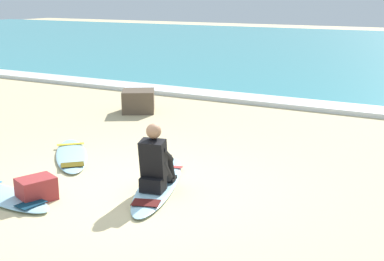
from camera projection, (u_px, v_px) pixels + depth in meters
name	position (u px, v px, depth m)	size (l,w,h in m)	color
ground_plane	(137.00, 190.00, 7.32)	(80.00, 80.00, 0.00)	beige
sea	(377.00, 51.00, 24.58)	(80.00, 28.00, 0.10)	teal
breaking_foam	(286.00, 103.00, 12.95)	(80.00, 0.90, 0.11)	white
surfboard_main	(159.00, 184.00, 7.46)	(1.32, 2.48, 0.08)	#9ED1E5
surfer_seated	(156.00, 163.00, 7.12)	(0.47, 0.75, 0.95)	black
surfboard_spare_near	(71.00, 155.00, 8.79)	(1.73, 1.80, 0.08)	#9ED1E5
surfboard_spare_far	(6.00, 196.00, 7.00)	(1.81, 0.78, 0.08)	#9ED1E5
shoreline_rock	(138.00, 101.00, 12.12)	(0.73, 0.74, 0.52)	brown
beach_bag	(36.00, 189.00, 6.93)	(0.36, 0.48, 0.32)	maroon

